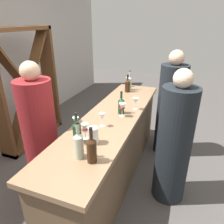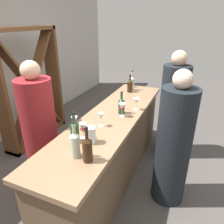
{
  "view_description": "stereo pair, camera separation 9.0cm",
  "coord_description": "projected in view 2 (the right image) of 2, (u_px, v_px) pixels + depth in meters",
  "views": [
    {
      "loc": [
        -2.1,
        -0.79,
        1.98
      ],
      "look_at": [
        0.0,
        0.0,
        0.97
      ],
      "focal_mm": 33.39,
      "sensor_mm": 36.0,
      "label": 1
    },
    {
      "loc": [
        -2.06,
        -0.87,
        1.98
      ],
      "look_at": [
        0.0,
        0.0,
        0.97
      ],
      "focal_mm": 33.39,
      "sensor_mm": 36.0,
      "label": 2
    }
  ],
  "objects": [
    {
      "name": "person_right_guest",
      "position": [
        41.0,
        137.0,
        2.39
      ],
      "size": [
        0.47,
        0.47,
        1.61
      ],
      "rotation": [
        0.0,
        0.0,
        -1.28
      ],
      "color": "maroon",
      "rests_on": "ground"
    },
    {
      "name": "wine_glass_far_center",
      "position": [
        131.0,
        80.0,
        3.49
      ],
      "size": [
        0.07,
        0.07,
        0.15
      ],
      "color": "white",
      "rests_on": "bar_counter"
    },
    {
      "name": "wine_bottle_far_right_clear_pale",
      "position": [
        132.0,
        83.0,
        3.32
      ],
      "size": [
        0.07,
        0.07,
        0.31
      ],
      "color": "#B7C6B2",
      "rests_on": "bar_counter"
    },
    {
      "name": "wine_bottle_second_right_olive_green",
      "position": [
        121.0,
        105.0,
        2.5
      ],
      "size": [
        0.08,
        0.08,
        0.28
      ],
      "color": "#193D1E",
      "rests_on": "bar_counter"
    },
    {
      "name": "wine_rack",
      "position": [
        31.0,
        88.0,
        3.44
      ],
      "size": [
        1.26,
        0.28,
        1.88
      ],
      "color": "brown",
      "rests_on": "ground"
    },
    {
      "name": "wine_glass_near_center",
      "position": [
        122.0,
        108.0,
        2.41
      ],
      "size": [
        0.08,
        0.08,
        0.17
      ],
      "color": "white",
      "rests_on": "bar_counter"
    },
    {
      "name": "wine_glass_far_right",
      "position": [
        75.0,
        120.0,
        2.11
      ],
      "size": [
        0.07,
        0.07,
        0.16
      ],
      "color": "white",
      "rests_on": "bar_counter"
    },
    {
      "name": "bar_counter",
      "position": [
        112.0,
        148.0,
        2.66
      ],
      "size": [
        2.59,
        0.62,
        0.92
      ],
      "color": "brown",
      "rests_on": "ground"
    },
    {
      "name": "wine_bottle_center_olive_green",
      "position": [
        75.0,
        131.0,
        1.91
      ],
      "size": [
        0.08,
        0.08,
        0.31
      ],
      "color": "#193D1E",
      "rests_on": "bar_counter"
    },
    {
      "name": "wine_bottle_rightmost_amber_brown",
      "position": [
        130.0,
        86.0,
        3.24
      ],
      "size": [
        0.08,
        0.08,
        0.28
      ],
      "color": "#331E0F",
      "rests_on": "bar_counter"
    },
    {
      "name": "water_pitcher",
      "position": [
        91.0,
        135.0,
        1.91
      ],
      "size": [
        0.1,
        0.1,
        0.16
      ],
      "color": "silver",
      "rests_on": "bar_counter"
    },
    {
      "name": "wine_glass_near_right",
      "position": [
        101.0,
        117.0,
        2.2
      ],
      "size": [
        0.06,
        0.06,
        0.15
      ],
      "color": "white",
      "rests_on": "bar_counter"
    },
    {
      "name": "wine_glass_near_left",
      "position": [
        136.0,
        101.0,
        2.6
      ],
      "size": [
        0.08,
        0.08,
        0.15
      ],
      "color": "white",
      "rests_on": "bar_counter"
    },
    {
      "name": "wine_bottle_second_left_clear_pale",
      "position": [
        75.0,
        144.0,
        1.7
      ],
      "size": [
        0.08,
        0.08,
        0.33
      ],
      "color": "#B7C6B2",
      "rests_on": "bar_counter"
    },
    {
      "name": "person_left_guest",
      "position": [
        172.0,
        110.0,
        3.1
      ],
      "size": [
        0.5,
        0.5,
        1.6
      ],
      "rotation": [
        0.0,
        0.0,
        1.88
      ],
      "color": "black",
      "rests_on": "ground"
    },
    {
      "name": "person_center_guest",
      "position": [
        173.0,
        146.0,
        2.26
      ],
      "size": [
        0.39,
        0.39,
        1.55
      ],
      "rotation": [
        0.0,
        0.0,
        1.61
      ],
      "color": "black",
      "rests_on": "ground"
    },
    {
      "name": "wine_glass_far_left",
      "position": [
        83.0,
        128.0,
        1.97
      ],
      "size": [
        0.07,
        0.07,
        0.16
      ],
      "color": "white",
      "rests_on": "bar_counter"
    },
    {
      "name": "ground_plane",
      "position": [
        112.0,
        177.0,
        2.85
      ],
      "size": [
        12.0,
        12.0,
        0.0
      ],
      "primitive_type": "plane",
      "color": "#4C4744"
    },
    {
      "name": "wine_bottle_leftmost_amber_brown",
      "position": [
        87.0,
        149.0,
        1.64
      ],
      "size": [
        0.08,
        0.08,
        0.31
      ],
      "color": "#331E0F",
      "rests_on": "bar_counter"
    }
  ]
}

